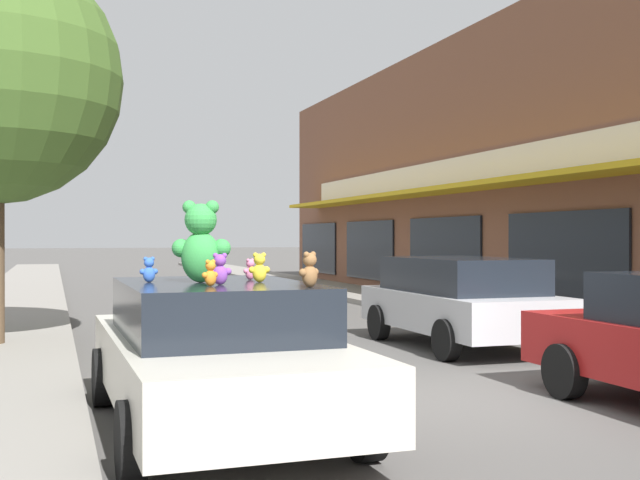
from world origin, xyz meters
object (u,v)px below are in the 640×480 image
Objects in this scene: teddy_bear_yellow at (259,268)px; teddy_bear_brown at (310,270)px; plush_art_car at (216,351)px; teddy_bear_orange at (210,273)px; teddy_bear_blue at (149,270)px; teddy_bear_pink at (250,270)px; teddy_bear_purple at (220,269)px; teddy_bear_giant at (201,243)px; parked_car_far_center at (460,298)px.

teddy_bear_brown is at bearing 107.11° from teddy_bear_yellow.
teddy_bear_orange is (-0.16, -0.57, 0.77)m from plush_art_car.
teddy_bear_orange is 0.76× the size of teddy_bear_brown.
teddy_bear_blue reaches higher than teddy_bear_orange.
plush_art_car is 19.35× the size of teddy_bear_blue.
teddy_bear_brown reaches higher than teddy_bear_pink.
teddy_bear_brown is (0.67, -0.59, 0.01)m from teddy_bear_purple.
teddy_bear_purple reaches higher than plush_art_car.
teddy_bear_giant is at bearing -2.91° from teddy_bear_pink.
teddy_bear_giant is at bearing -122.44° from teddy_bear_orange.
teddy_bear_purple is 0.89m from teddy_bear_brown.
teddy_bear_purple is (0.10, -0.44, -0.24)m from teddy_bear_giant.
teddy_bear_giant is 3.34× the size of teddy_bear_orange.
plush_art_car is at bearing -135.92° from teddy_bear_orange.
teddy_bear_yellow reaches higher than plush_art_car.
teddy_bear_blue reaches higher than teddy_bear_pink.
teddy_bear_brown reaches higher than teddy_bear_orange.
teddy_bear_giant reaches higher than teddy_bear_pink.
teddy_bear_pink is (1.02, 0.11, -0.01)m from teddy_bear_blue.
teddy_bear_orange is at bearing 25.91° from teddy_bear_pink.
teddy_bear_brown is at bearing 147.42° from teddy_bear_giant.
teddy_bear_giant is 2.75× the size of teddy_bear_yellow.
teddy_bear_purple is 1.34× the size of teddy_bear_pink.
teddy_bear_purple is 0.94× the size of teddy_bear_brown.
parked_car_far_center is (4.60, 4.09, -0.70)m from teddy_bear_pink.
parked_car_far_center is at bearing -169.70° from teddy_bear_pink.
teddy_bear_purple reaches higher than teddy_bear_orange.
teddy_bear_pink is at bearing -138.37° from parked_car_far_center.
teddy_bear_blue is 0.79× the size of teddy_bear_brown.
plush_art_car is 1.44m from teddy_bear_brown.
teddy_bear_orange is at bearing -106.07° from plush_art_car.
teddy_bear_orange is at bearing 108.90° from teddy_bear_giant.
teddy_bear_giant is 1.30m from teddy_bear_brown.
teddy_bear_purple is at bearing 37.07° from teddy_bear_yellow.
teddy_bear_orange reaches higher than plush_art_car.
plush_art_car is 0.93m from teddy_bear_pink.
teddy_bear_blue is 1.05× the size of teddy_bear_orange.
teddy_bear_pink is (0.55, 0.30, -0.27)m from teddy_bear_giant.
teddy_bear_yellow is at bearing -173.34° from teddy_bear_giant.
teddy_bear_purple is (-0.04, -0.42, 0.80)m from plush_art_car.
teddy_bear_yellow is 0.54m from teddy_bear_purple.
teddy_bear_purple is (0.12, 0.16, 0.03)m from teddy_bear_orange.
teddy_bear_orange is (0.45, -0.78, -0.01)m from teddy_bear_blue.
plush_art_car is 1.13× the size of parked_car_far_center.
teddy_bear_blue is 1.73m from teddy_bear_brown.
teddy_bear_giant is 6.84m from parked_car_far_center.
parked_car_far_center is (5.02, 4.41, 0.06)m from plush_art_car.
teddy_bear_giant is (-0.14, 0.02, 1.04)m from plush_art_car.
teddy_bear_pink is at bearing 177.02° from teddy_bear_blue.
parked_car_far_center is (5.15, 4.39, -0.98)m from teddy_bear_giant.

